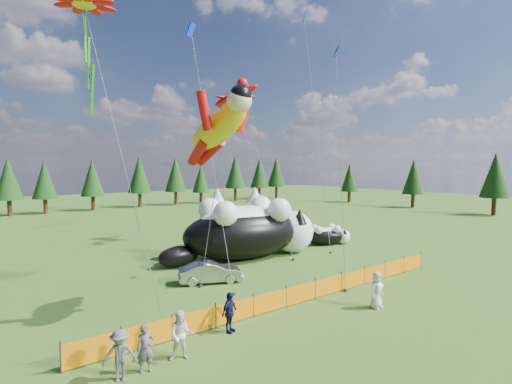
% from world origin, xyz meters
% --- Properties ---
extents(ground, '(160.00, 160.00, 0.00)m').
position_xyz_m(ground, '(0.00, 0.00, 0.00)').
color(ground, '#183A0A').
rests_on(ground, ground).
extents(safety_fence, '(22.06, 0.06, 1.10)m').
position_xyz_m(safety_fence, '(0.00, -3.00, 0.50)').
color(safety_fence, '#262626').
rests_on(safety_fence, ground).
extents(tree_line, '(90.00, 4.00, 8.00)m').
position_xyz_m(tree_line, '(0.00, 45.00, 4.00)').
color(tree_line, black).
rests_on(tree_line, ground).
extents(festival_tents, '(50.00, 3.20, 2.80)m').
position_xyz_m(festival_tents, '(11.00, 40.00, 1.40)').
color(festival_tents, white).
rests_on(festival_tents, ground).
extents(cat_large, '(12.32, 5.60, 4.46)m').
position_xyz_m(cat_large, '(3.73, 6.30, 2.12)').
color(cat_large, black).
rests_on(cat_large, ground).
extents(cat_small, '(4.55, 2.93, 1.72)m').
position_xyz_m(cat_small, '(11.89, 6.10, 0.82)').
color(cat_small, black).
rests_on(cat_small, ground).
extents(car, '(3.91, 2.63, 1.22)m').
position_xyz_m(car, '(-1.80, 2.72, 0.61)').
color(car, '#AEAFB3').
rests_on(car, ground).
extents(spectator_a, '(0.66, 0.51, 1.61)m').
position_xyz_m(spectator_a, '(-8.74, -4.62, 0.80)').
color(spectator_a, '#515155').
rests_on(spectator_a, ground).
extents(spectator_b, '(1.00, 0.87, 1.77)m').
position_xyz_m(spectator_b, '(-7.40, -4.57, 0.89)').
color(spectator_b, silver).
rests_on(spectator_b, ground).
extents(spectator_c, '(1.10, 0.84, 1.67)m').
position_xyz_m(spectator_c, '(-4.77, -3.70, 0.84)').
color(spectator_c, '#121432').
rests_on(spectator_c, ground).
extents(spectator_d, '(1.21, 0.95, 1.67)m').
position_xyz_m(spectator_d, '(-9.59, -4.63, 0.83)').
color(spectator_d, '#515155').
rests_on(spectator_d, ground).
extents(spectator_e, '(0.91, 0.63, 1.77)m').
position_xyz_m(spectator_e, '(2.39, -5.71, 0.88)').
color(spectator_e, silver).
rests_on(spectator_e, ground).
extents(superhero_kite, '(4.66, 5.89, 10.90)m').
position_xyz_m(superhero_kite, '(-3.63, -1.10, 8.59)').
color(superhero_kite, yellow).
rests_on(superhero_kite, ground).
extents(gecko_kite, '(6.20, 13.40, 16.33)m').
position_xyz_m(gecko_kite, '(7.44, 13.38, 13.17)').
color(gecko_kite, red).
rests_on(gecko_kite, ground).
extents(flower_kite, '(3.78, 6.28, 14.95)m').
position_xyz_m(flower_kite, '(-8.36, 2.92, 14.18)').
color(flower_kite, red).
rests_on(flower_kite, ground).
extents(diamond_kite_a, '(1.06, 5.29, 16.04)m').
position_xyz_m(diamond_kite_a, '(-1.78, 4.63, 14.40)').
color(diamond_kite_a, '#0D2FC7').
rests_on(diamond_kite_a, ground).
extents(diamond_kite_b, '(4.20, 7.63, 21.86)m').
position_xyz_m(diamond_kite_b, '(13.11, 10.17, 19.14)').
color(diamond_kite_b, '#0C9987').
rests_on(diamond_kite_b, ground).
extents(diamond_kite_c, '(2.52, 3.27, 14.49)m').
position_xyz_m(diamond_kite_c, '(5.11, -0.61, 12.98)').
color(diamond_kite_c, '#0D2FC7').
rests_on(diamond_kite_c, ground).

